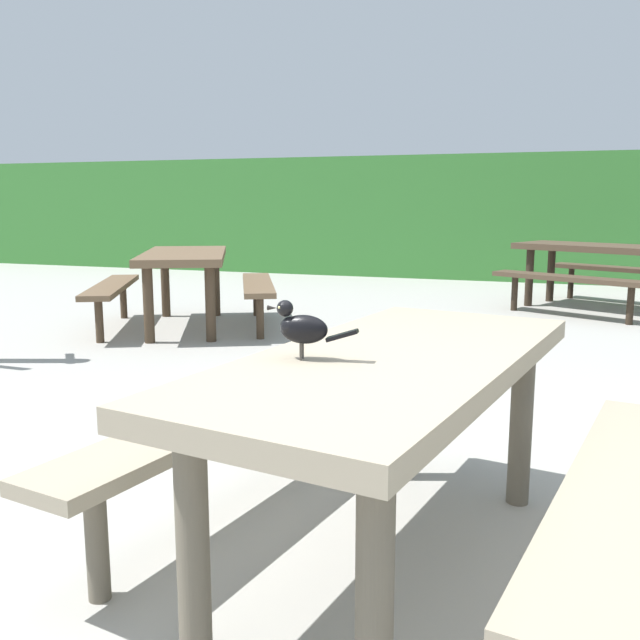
{
  "coord_description": "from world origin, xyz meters",
  "views": [
    {
      "loc": [
        0.39,
        -1.84,
        1.22
      ],
      "look_at": [
        -0.33,
        0.25,
        0.84
      ],
      "focal_mm": 38.52,
      "sensor_mm": 36.0,
      "label": 1
    }
  ],
  "objects_px": {
    "picnic_table_foreground": "(392,407)",
    "picnic_table_mid_right": "(185,271)",
    "bird_grackle": "(301,327)",
    "picnic_table_mid_left": "(599,261)"
  },
  "relations": [
    {
      "from": "picnic_table_foreground",
      "to": "picnic_table_mid_right",
      "type": "relative_size",
      "value": 0.87
    },
    {
      "from": "bird_grackle",
      "to": "picnic_table_mid_left",
      "type": "distance_m",
      "value": 6.5
    },
    {
      "from": "picnic_table_mid_right",
      "to": "picnic_table_foreground",
      "type": "bearing_deg",
      "value": -51.59
    },
    {
      "from": "picnic_table_foreground",
      "to": "bird_grackle",
      "type": "bearing_deg",
      "value": -141.68
    },
    {
      "from": "picnic_table_mid_left",
      "to": "picnic_table_mid_right",
      "type": "bearing_deg",
      "value": -146.78
    },
    {
      "from": "picnic_table_mid_left",
      "to": "picnic_table_mid_right",
      "type": "height_order",
      "value": "same"
    },
    {
      "from": "picnic_table_mid_right",
      "to": "picnic_table_mid_left",
      "type": "bearing_deg",
      "value": 33.22
    },
    {
      "from": "picnic_table_foreground",
      "to": "bird_grackle",
      "type": "relative_size",
      "value": 6.91
    },
    {
      "from": "picnic_table_foreground",
      "to": "picnic_table_mid_left",
      "type": "bearing_deg",
      "value": 81.5
    },
    {
      "from": "picnic_table_foreground",
      "to": "picnic_table_mid_left",
      "type": "xyz_separation_m",
      "value": [
        0.93,
        6.2,
        0.0
      ]
    }
  ]
}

